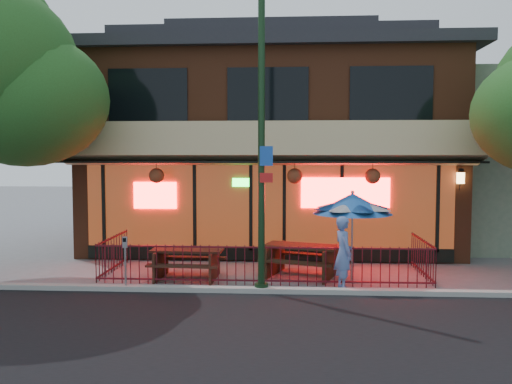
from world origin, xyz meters
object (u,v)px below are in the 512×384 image
street_light (262,158)px  pedestrian (343,253)px  picnic_table_right (302,256)px  parking_meter_near (125,254)px  picnic_table_left (187,259)px  patio_umbrella (352,204)px

street_light → pedestrian: street_light is taller
picnic_table_right → pedestrian: bearing=-54.2°
street_light → picnic_table_right: (1.00, 1.67, -2.60)m
pedestrian → parking_meter_near: size_ratio=1.36×
parking_meter_near → picnic_table_left: bearing=46.0°
street_light → picnic_table_right: size_ratio=2.98×
patio_umbrella → parking_meter_near: (-5.50, -1.45, -1.10)m
street_light → patio_umbrella: 2.89m
patio_umbrella → picnic_table_right: bearing=166.8°
pedestrian → parking_meter_near: 5.20m
picnic_table_right → pedestrian: size_ratio=1.33×
street_light → parking_meter_near: (-3.24, -0.08, -2.27)m
patio_umbrella → parking_meter_near: size_ratio=1.79×
pedestrian → patio_umbrella: bearing=-33.9°
street_light → picnic_table_left: (-1.99, 1.21, -2.63)m
picnic_table_right → parking_meter_near: bearing=-157.6°
picnic_table_right → parking_meter_near: size_ratio=1.81×
pedestrian → parking_meter_near: (-5.18, -0.43, -0.00)m
picnic_table_left → picnic_table_right: bearing=8.7°
picnic_table_right → pedestrian: (0.95, -1.32, 0.33)m
picnic_table_right → pedestrian: 1.65m
picnic_table_right → patio_umbrella: 1.93m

